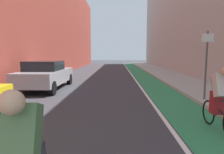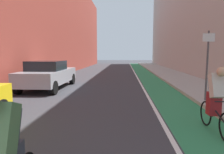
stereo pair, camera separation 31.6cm
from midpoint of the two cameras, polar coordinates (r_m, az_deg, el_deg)
The scene contains 9 objects.
ground_plane at distance 16.44m, azimuth -2.34°, elevation 0.00°, with size 95.18×95.18×0.00m, color #38383D.
bike_lane_paint at distance 18.52m, azimuth 7.94°, elevation 0.69°, with size 1.60×43.27×0.00m, color #2D8451.
lane_divider_stripe at distance 18.44m, azimuth 5.16°, elevation 0.70°, with size 0.12×43.27×0.00m, color white.
sidewalk_right at distance 18.89m, azimuth 14.62°, elevation 0.86°, with size 2.83×43.27×0.14m, color #A8A59E.
building_facade_left at distance 19.85m, azimuth -19.66°, elevation 16.46°, with size 3.00×43.27×10.83m.
building_facade_right at distance 21.93m, azimuth 20.88°, elevation 18.08°, with size 2.40×39.27×12.82m, color #B2ADA3.
parked_sedan_silver at distance 11.31m, azimuth -19.31°, elevation 0.65°, with size 1.96×4.43×1.53m.
cyclist_mid at distance 5.40m, azimuth 27.09°, elevation -5.23°, with size 0.48×1.70×1.60m.
street_sign_post at distance 8.30m, azimuth 24.58°, elevation 4.67°, with size 0.44×0.07×2.61m.
Camera 1 is at (0.90, 1.33, 1.88)m, focal length 31.73 mm.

